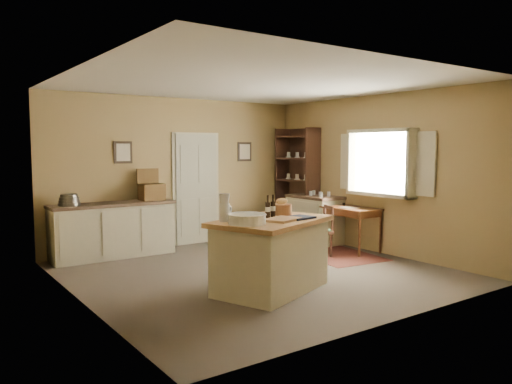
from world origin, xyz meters
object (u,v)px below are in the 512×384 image
work_island (271,253)px  sideboard (114,228)px  writing_desk (351,213)px  shelving_unit (299,183)px  desk_chair (319,232)px  right_cabinet (315,219)px

work_island → sideboard: bearing=86.4°
writing_desk → shelving_unit: 1.65m
writing_desk → shelving_unit: bearing=84.4°
work_island → desk_chair: work_island is taller
writing_desk → shelving_unit: shelving_unit is taller
shelving_unit → work_island: bearing=-135.4°
desk_chair → sideboard: bearing=165.5°
sideboard → right_cabinet: (3.54, -0.98, -0.02)m
sideboard → desk_chair: (2.80, -1.90, -0.07)m
work_island → desk_chair: (1.87, 1.15, -0.07)m
sideboard → desk_chair: size_ratio=2.45×
work_island → right_cabinet: (2.61, 2.07, -0.02)m
desk_chair → right_cabinet: (0.74, 0.92, 0.05)m
sideboard → shelving_unit: bearing=-5.0°
shelving_unit → desk_chair: bearing=-119.6°
work_island → sideboard: 3.19m
sideboard → desk_chair: sideboard is taller
right_cabinet → sideboard: bearing=164.5°
work_island → right_cabinet: bearing=17.8°
sideboard → shelving_unit: (3.70, -0.33, 0.61)m
sideboard → writing_desk: bearing=-28.4°
sideboard → right_cabinet: size_ratio=1.86×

